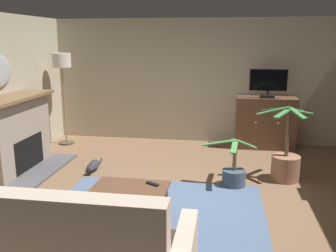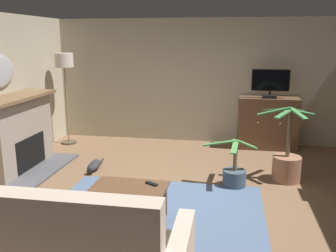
{
  "view_description": "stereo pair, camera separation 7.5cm",
  "coord_description": "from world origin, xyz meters",
  "px_view_note": "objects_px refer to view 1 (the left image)",
  "views": [
    {
      "loc": [
        0.55,
        -4.64,
        2.14
      ],
      "look_at": [
        -0.21,
        0.19,
        0.99
      ],
      "focal_mm": 39.51,
      "sensor_mm": 36.0,
      "label": 1
    },
    {
      "loc": [
        0.62,
        -4.62,
        2.14
      ],
      "look_at": [
        -0.21,
        0.19,
        0.99
      ],
      "focal_mm": 39.51,
      "sensor_mm": 36.0,
      "label": 2
    }
  ],
  "objects_px": {
    "fireplace": "(17,136)",
    "tv_cabinet": "(265,124)",
    "potted_plant_on_hearth_side": "(234,175)",
    "coffee_table": "(130,192)",
    "tv_remote": "(153,184)",
    "floor_lamp": "(62,69)",
    "cat": "(93,166)",
    "potted_plant_small_fern_corner": "(285,164)",
    "television": "(268,83)"
  },
  "relations": [
    {
      "from": "fireplace",
      "to": "tv_cabinet",
      "type": "distance_m",
      "value": 4.63
    },
    {
      "from": "potted_plant_on_hearth_side",
      "to": "tv_cabinet",
      "type": "bearing_deg",
      "value": 73.25
    },
    {
      "from": "coffee_table",
      "to": "tv_remote",
      "type": "height_order",
      "value": "tv_remote"
    },
    {
      "from": "tv_remote",
      "to": "floor_lamp",
      "type": "bearing_deg",
      "value": 159.54
    },
    {
      "from": "cat",
      "to": "fireplace",
      "type": "bearing_deg",
      "value": -171.19
    },
    {
      "from": "potted_plant_on_hearth_side",
      "to": "cat",
      "type": "height_order",
      "value": "potted_plant_on_hearth_side"
    },
    {
      "from": "tv_cabinet",
      "to": "potted_plant_small_fern_corner",
      "type": "height_order",
      "value": "potted_plant_small_fern_corner"
    },
    {
      "from": "potted_plant_on_hearth_side",
      "to": "floor_lamp",
      "type": "height_order",
      "value": "floor_lamp"
    },
    {
      "from": "television",
      "to": "coffee_table",
      "type": "distance_m",
      "value": 4.02
    },
    {
      "from": "fireplace",
      "to": "cat",
      "type": "xyz_separation_m",
      "value": [
        1.22,
        0.19,
        -0.51
      ]
    },
    {
      "from": "cat",
      "to": "floor_lamp",
      "type": "bearing_deg",
      "value": 127.29
    },
    {
      "from": "tv_cabinet",
      "to": "fireplace",
      "type": "bearing_deg",
      "value": -154.01
    },
    {
      "from": "tv_remote",
      "to": "cat",
      "type": "height_order",
      "value": "tv_remote"
    },
    {
      "from": "coffee_table",
      "to": "potted_plant_on_hearth_side",
      "type": "relative_size",
      "value": 1.12
    },
    {
      "from": "television",
      "to": "potted_plant_on_hearth_side",
      "type": "xyz_separation_m",
      "value": [
        -0.64,
        -2.09,
        -1.14
      ]
    },
    {
      "from": "fireplace",
      "to": "tv_cabinet",
      "type": "height_order",
      "value": "fireplace"
    },
    {
      "from": "fireplace",
      "to": "potted_plant_on_hearth_side",
      "type": "distance_m",
      "value": 3.54
    },
    {
      "from": "fireplace",
      "to": "coffee_table",
      "type": "height_order",
      "value": "fireplace"
    },
    {
      "from": "coffee_table",
      "to": "tv_remote",
      "type": "relative_size",
      "value": 5.28
    },
    {
      "from": "tv_cabinet",
      "to": "coffee_table",
      "type": "bearing_deg",
      "value": -118.38
    },
    {
      "from": "fireplace",
      "to": "television",
      "type": "height_order",
      "value": "television"
    },
    {
      "from": "fireplace",
      "to": "cat",
      "type": "bearing_deg",
      "value": 8.81
    },
    {
      "from": "potted_plant_on_hearth_side",
      "to": "fireplace",
      "type": "bearing_deg",
      "value": 178.18
    },
    {
      "from": "potted_plant_small_fern_corner",
      "to": "potted_plant_on_hearth_side",
      "type": "height_order",
      "value": "potted_plant_small_fern_corner"
    },
    {
      "from": "tv_cabinet",
      "to": "floor_lamp",
      "type": "height_order",
      "value": "floor_lamp"
    },
    {
      "from": "coffee_table",
      "to": "potted_plant_small_fern_corner",
      "type": "distance_m",
      "value": 2.65
    },
    {
      "from": "fireplace",
      "to": "potted_plant_small_fern_corner",
      "type": "bearing_deg",
      "value": 3.39
    },
    {
      "from": "cat",
      "to": "tv_remote",
      "type": "bearing_deg",
      "value": -49.14
    },
    {
      "from": "tv_cabinet",
      "to": "cat",
      "type": "height_order",
      "value": "tv_cabinet"
    },
    {
      "from": "fireplace",
      "to": "potted_plant_small_fern_corner",
      "type": "distance_m",
      "value": 4.33
    },
    {
      "from": "fireplace",
      "to": "tv_remote",
      "type": "bearing_deg",
      "value": -27.72
    },
    {
      "from": "television",
      "to": "potted_plant_small_fern_corner",
      "type": "xyz_separation_m",
      "value": [
        0.15,
        -1.72,
        -1.06
      ]
    },
    {
      "from": "coffee_table",
      "to": "floor_lamp",
      "type": "distance_m",
      "value": 3.98
    },
    {
      "from": "coffee_table",
      "to": "tv_cabinet",
      "type": "bearing_deg",
      "value": 61.62
    },
    {
      "from": "coffee_table",
      "to": "cat",
      "type": "bearing_deg",
      "value": 122.96
    },
    {
      "from": "tv_remote",
      "to": "floor_lamp",
      "type": "height_order",
      "value": "floor_lamp"
    },
    {
      "from": "tv_remote",
      "to": "cat",
      "type": "distance_m",
      "value": 2.04
    },
    {
      "from": "coffee_table",
      "to": "floor_lamp",
      "type": "bearing_deg",
      "value": 125.07
    },
    {
      "from": "television",
      "to": "coffee_table",
      "type": "xyz_separation_m",
      "value": [
        -1.88,
        -3.43,
        -0.93
      ]
    },
    {
      "from": "potted_plant_small_fern_corner",
      "to": "cat",
      "type": "distance_m",
      "value": 3.09
    },
    {
      "from": "tv_cabinet",
      "to": "television",
      "type": "xyz_separation_m",
      "value": [
        0.0,
        -0.05,
        0.83
      ]
    },
    {
      "from": "television",
      "to": "potted_plant_small_fern_corner",
      "type": "distance_m",
      "value": 2.03
    },
    {
      "from": "cat",
      "to": "tv_cabinet",
      "type": "bearing_deg",
      "value": 32.01
    },
    {
      "from": "cat",
      "to": "coffee_table",
      "type": "bearing_deg",
      "value": -57.04
    },
    {
      "from": "tv_cabinet",
      "to": "cat",
      "type": "relative_size",
      "value": 1.6
    },
    {
      "from": "tv_remote",
      "to": "potted_plant_small_fern_corner",
      "type": "height_order",
      "value": "potted_plant_small_fern_corner"
    },
    {
      "from": "tv_cabinet",
      "to": "tv_remote",
      "type": "bearing_deg",
      "value": -115.89
    },
    {
      "from": "tv_cabinet",
      "to": "coffee_table",
      "type": "distance_m",
      "value": 3.95
    },
    {
      "from": "tv_cabinet",
      "to": "potted_plant_small_fern_corner",
      "type": "xyz_separation_m",
      "value": [
        0.15,
        -1.77,
        -0.23
      ]
    },
    {
      "from": "potted_plant_on_hearth_side",
      "to": "cat",
      "type": "distance_m",
      "value": 2.32
    }
  ]
}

